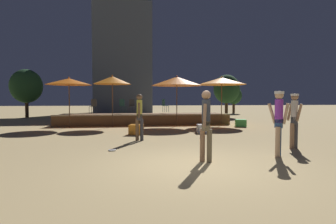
{
  "coord_description": "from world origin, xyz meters",
  "views": [
    {
      "loc": [
        -1.47,
        -6.1,
        1.59
      ],
      "look_at": [
        0.0,
        4.3,
        1.08
      ],
      "focal_mm": 28.0,
      "sensor_mm": 36.0,
      "label": 1
    }
  ],
  "objects": [
    {
      "name": "bistro_chair_0",
      "position": [
        0.82,
        11.8,
        1.24
      ],
      "size": [
        0.47,
        0.47,
        0.9
      ],
      "rotation": [
        0.0,
        0.0,
        0.97
      ],
      "color": "#1E4C47",
      "rests_on": "wooden_deck"
    },
    {
      "name": "person_1",
      "position": [
        -1.16,
        3.94,
        0.98
      ],
      "size": [
        0.3,
        0.48,
        1.79
      ],
      "rotation": [
        0.0,
        0.0,
        3.03
      ],
      "color": "#3F3F47",
      "rests_on": "ground"
    },
    {
      "name": "cube_seat_2",
      "position": [
        4.82,
        8.28,
        0.21
      ],
      "size": [
        0.72,
        0.72,
        0.42
      ],
      "rotation": [
        0.0,
        0.0,
        -0.27
      ],
      "color": "#4CC651",
      "rests_on": "ground"
    },
    {
      "name": "cube_seat_1",
      "position": [
        1.87,
        5.84,
        0.2
      ],
      "size": [
        0.52,
        0.52,
        0.4
      ],
      "rotation": [
        0.0,
        0.0,
        -0.04
      ],
      "color": "white",
      "rests_on": "ground"
    },
    {
      "name": "frisbee_disc",
      "position": [
        -2.05,
        2.07,
        0.02
      ],
      "size": [
        0.23,
        0.23,
        0.03
      ],
      "color": "white",
      "rests_on": "ground"
    },
    {
      "name": "patio_umbrella_0",
      "position": [
        -2.52,
        9.13,
        2.67
      ],
      "size": [
        2.12,
        2.12,
        2.98
      ],
      "color": "brown",
      "rests_on": "ground"
    },
    {
      "name": "patio_umbrella_3",
      "position": [
        4.04,
        9.36,
        2.7
      ],
      "size": [
        2.92,
        2.92,
        3.0
      ],
      "color": "brown",
      "rests_on": "ground"
    },
    {
      "name": "bistro_chair_2",
      "position": [
        -3.77,
        10.49,
        1.24
      ],
      "size": [
        0.48,
        0.48,
        0.9
      ],
      "rotation": [
        0.0,
        0.0,
        3.77
      ],
      "color": "#2D3338",
      "rests_on": "wooden_deck"
    },
    {
      "name": "background_tree_1",
      "position": [
        -10.4,
        18.0,
        2.71
      ],
      "size": [
        2.63,
        2.63,
        4.17
      ],
      "color": "#3D2B1C",
      "rests_on": "ground"
    },
    {
      "name": "patio_umbrella_1",
      "position": [
        -4.87,
        9.07,
        2.57
      ],
      "size": [
        2.47,
        2.47,
        2.83
      ],
      "color": "brown",
      "rests_on": "ground"
    },
    {
      "name": "distant_building",
      "position": [
        -2.33,
        25.39,
        6.22
      ],
      "size": [
        6.52,
        4.44,
        12.44
      ],
      "color": "#4C5666",
      "rests_on": "ground"
    },
    {
      "name": "background_tree_0",
      "position": [
        6.99,
        16.34,
        2.48
      ],
      "size": [
        2.32,
        2.32,
        3.77
      ],
      "color": "#3D2B1C",
      "rests_on": "ground"
    },
    {
      "name": "person_3",
      "position": [
        3.73,
        1.65,
        1.01
      ],
      "size": [
        0.29,
        0.55,
        1.78
      ],
      "rotation": [
        0.0,
        0.0,
        0.32
      ],
      "color": "#997051",
      "rests_on": "ground"
    },
    {
      "name": "cube_seat_0",
      "position": [
        -1.24,
        5.78,
        0.22
      ],
      "size": [
        0.71,
        0.71,
        0.44
      ],
      "rotation": [
        0.0,
        0.0,
        -0.27
      ],
      "color": "orange",
      "rests_on": "ground"
    },
    {
      "name": "person_2",
      "position": [
        2.55,
        0.58,
        1.04
      ],
      "size": [
        0.48,
        0.42,
        1.82
      ],
      "rotation": [
        0.0,
        0.0,
        4.02
      ],
      "color": "#2D4C7F",
      "rests_on": "ground"
    },
    {
      "name": "bistro_chair_1",
      "position": [
        -1.44,
        10.83,
        1.24
      ],
      "size": [
        0.43,
        0.44,
        0.9
      ],
      "rotation": [
        0.0,
        0.0,
        5.95
      ],
      "color": "#2D3338",
      "rests_on": "wooden_deck"
    },
    {
      "name": "background_tree_2",
      "position": [
        9.95,
        21.95,
        1.99
      ],
      "size": [
        1.77,
        1.77,
        2.98
      ],
      "color": "#3D2B1C",
      "rests_on": "ground"
    },
    {
      "name": "wooden_deck",
      "position": [
        -0.67,
        10.93,
        0.31
      ],
      "size": [
        10.64,
        2.91,
        0.7
      ],
      "color": "brown",
      "rests_on": "ground"
    },
    {
      "name": "patio_umbrella_2",
      "position": [
        1.21,
        9.1,
        2.65
      ],
      "size": [
        2.95,
        2.95,
        2.99
      ],
      "color": "brown",
      "rests_on": "ground"
    },
    {
      "name": "bistro_chair_3",
      "position": [
        -2.04,
        11.7,
        1.24
      ],
      "size": [
        0.44,
        0.45,
        0.9
      ],
      "rotation": [
        0.0,
        0.0,
        2.76
      ],
      "color": "#1E4C47",
      "rests_on": "wooden_deck"
    },
    {
      "name": "person_0",
      "position": [
        0.39,
        0.26,
        1.0
      ],
      "size": [
        0.31,
        0.51,
        1.81
      ],
      "rotation": [
        0.0,
        0.0,
        2.66
      ],
      "color": "#72664C",
      "rests_on": "ground"
    },
    {
      "name": "ground_plane",
      "position": [
        0.0,
        0.0,
        0.0
      ],
      "size": [
        120.0,
        120.0,
        0.0
      ],
      "primitive_type": "plane",
      "color": "tan"
    }
  ]
}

